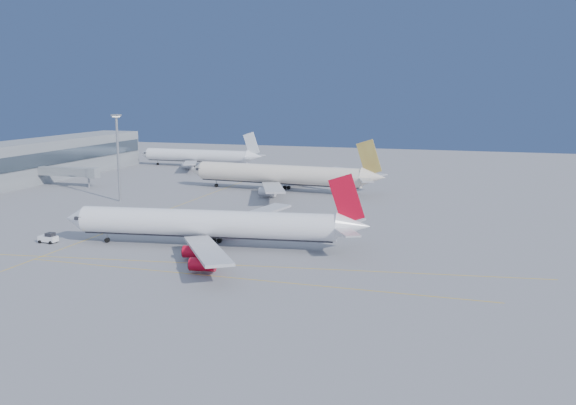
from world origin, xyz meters
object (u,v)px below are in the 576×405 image
object	(u,v)px
airliner_virgin	(213,224)
airliner_third	(200,156)
airliner_etihad	(283,175)
pushback_tug	(49,238)
light_mast	(118,150)

from	to	relation	value
airliner_virgin	airliner_third	distance (m)	147.80
airliner_virgin	airliner_third	xyz separation A→B (m)	(-65.36, 132.57, -0.24)
airliner_etihad	pushback_tug	size ratio (longest dim) A/B	16.78
airliner_etihad	pushback_tug	xyz separation A→B (m)	(-27.44, -85.31, -4.52)
airliner_virgin	airliner_etihad	world-z (taller)	airliner_etihad
airliner_etihad	light_mast	size ratio (longest dim) A/B	2.67
pushback_tug	light_mast	size ratio (longest dim) A/B	0.16
airliner_etihad	light_mast	xyz separation A→B (m)	(-41.64, -33.26, 9.97)
light_mast	airliner_third	bearing A→B (deg)	99.34
airliner_etihad	pushback_tug	world-z (taller)	airliner_etihad
airliner_etihad	airliner_third	bearing A→B (deg)	140.17
pushback_tug	light_mast	world-z (taller)	light_mast
airliner_virgin	airliner_third	bearing A→B (deg)	108.78
airliner_third	pushback_tug	size ratio (longest dim) A/B	14.12
airliner_etihad	light_mast	world-z (taller)	light_mast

